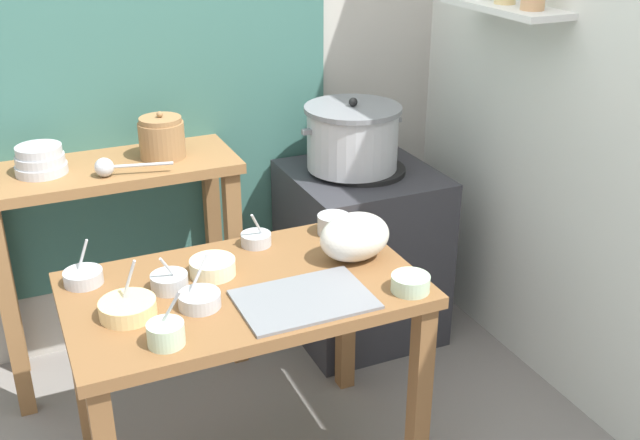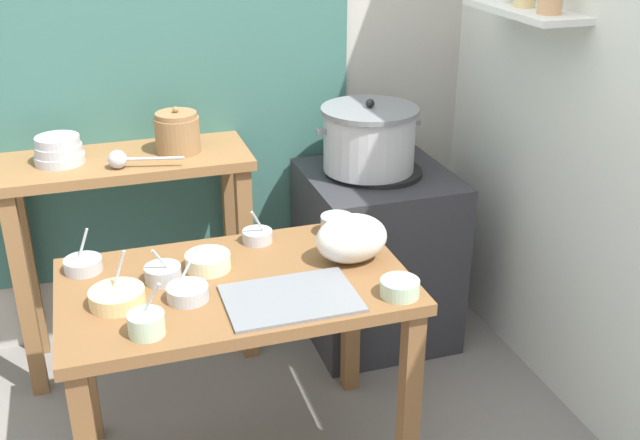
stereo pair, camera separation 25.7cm
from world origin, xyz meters
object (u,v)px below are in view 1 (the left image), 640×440
Objects in this scene: back_shelf_table at (115,218)px; ladle at (108,167)px; prep_bowl_3 at (213,266)px; bowl_stack_enamel at (40,160)px; prep_bowl_5 at (410,282)px; prep_bowl_7 at (166,333)px; prep_bowl_6 at (256,238)px; plastic_bag at (355,237)px; prep_bowl_4 at (83,276)px; steamer_pot at (352,137)px; prep_bowl_1 at (128,307)px; prep_bowl_8 at (334,224)px; prep_bowl_0 at (199,299)px; prep_bowl_2 at (169,281)px; serving_tray at (304,299)px; clay_pot at (162,138)px; stove_block at (360,252)px; prep_table at (244,315)px.

back_shelf_table is 3.49× the size of ladle.
bowl_stack_enamel is at bearing 122.56° from prep_bowl_3.
prep_bowl_5 is (0.53, -0.35, -0.00)m from prep_bowl_3.
prep_bowl_6 is at bearing 48.17° from prep_bowl_7.
prep_bowl_3 is at bearing 169.34° from plastic_bag.
prep_bowl_4 is at bearing -111.25° from ladle.
prep_bowl_3 is (-0.77, -0.56, -0.16)m from steamer_pot.
prep_bowl_7 is (0.07, -0.19, 0.01)m from prep_bowl_1.
prep_bowl_3 is (0.30, 0.14, 0.00)m from prep_bowl_1.
prep_bowl_8 is (0.68, -0.55, 0.08)m from back_shelf_table.
bowl_stack_enamel is 1.20× the size of prep_bowl_0.
prep_bowl_2 is (0.15, 0.10, 0.00)m from prep_bowl_1.
prep_bowl_7 is 0.85m from prep_bowl_8.
prep_bowl_2 is at bearing 112.19° from prep_bowl_0.
serving_tray is 2.33× the size of prep_bowl_1.
clay_pot is at bearing 0.00° from back_shelf_table.
plastic_bag is 0.22m from prep_bowl_8.
prep_bowl_8 reaches higher than prep_bowl_3.
steamer_pot is 0.55m from prep_bowl_8.
prep_bowl_7 reaches higher than prep_bowl_8.
prep_bowl_0 is at bearing -9.50° from prep_bowl_1.
ladle is 1.91× the size of prep_bowl_4.
plastic_bag is 0.62m from prep_bowl_2.
plastic_bag is 1.42× the size of prep_bowl_1.
steamer_pot is 3.47× the size of prep_bowl_2.
prep_bowl_3 is 0.25m from prep_bowl_6.
serving_tray is 2.42× the size of prep_bowl_7.
serving_tray is 0.44m from prep_bowl_7.
stove_block is at bearing 51.82° from prep_bowl_8.
prep_bowl_8 is at bearing 14.34° from prep_bowl_2.
prep_table is 0.99m from bowl_stack_enamel.
prep_bowl_2 is (0.05, -0.71, 0.07)m from back_shelf_table.
stove_block reaches higher than prep_table.
prep_table is at bearing -118.10° from prep_bowl_6.
plastic_bag is (0.90, -0.77, -0.15)m from bowl_stack_enamel.
prep_bowl_7 is (-0.24, -1.00, -0.22)m from clay_pot.
prep_bowl_1 reaches higher than serving_tray.
prep_table is at bearing -71.16° from back_shelf_table.
prep_bowl_7 is at bearing -147.43° from prep_bowl_8.
serving_tray is 0.33m from prep_bowl_5.
prep_bowl_4 is at bearing 109.77° from prep_bowl_1.
prep_bowl_6 is at bearing -52.71° from back_shelf_table.
bowl_stack_enamel reaches higher than back_shelf_table.
prep_table is 0.78m from ladle.
prep_bowl_4 reaches higher than serving_tray.
clay_pot is at bearing -0.97° from bowl_stack_enamel.
prep_table is 4.52× the size of plastic_bag.
prep_bowl_8 is (-0.33, -0.42, 0.37)m from stove_block.
stove_block is at bearing 19.78° from prep_bowl_4.
stove_block reaches higher than prep_bowl_3.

